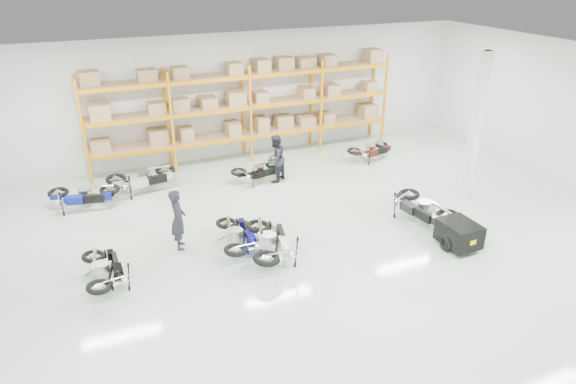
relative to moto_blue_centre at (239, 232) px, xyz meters
name	(u,v)px	position (x,y,z in m)	size (l,w,h in m)	color
room	(328,157)	(2.40, -0.17, 1.73)	(18.00, 18.00, 18.00)	#B4C9B5
pallet_rack	(246,98)	(2.40, 6.28, 1.74)	(11.28, 0.98, 3.62)	orange
structural_column	(476,128)	(7.60, 0.33, 1.73)	(0.25, 0.25, 4.50)	white
moto_blue_centre	(239,232)	(0.00, 0.00, 0.00)	(0.76, 1.71, 1.04)	#080955
moto_silver_left	(271,237)	(0.62, -0.68, 0.06)	(0.85, 1.91, 1.17)	silver
moto_black_far_left	(105,266)	(-3.29, -0.27, -0.02)	(0.72, 1.63, 0.99)	black
moto_touring_right	(422,203)	(5.23, -0.53, 0.05)	(0.83, 1.87, 1.14)	black
trailer	(459,234)	(5.23, -2.12, -0.10)	(0.90, 1.71, 0.71)	black
moto_back_a	(82,191)	(-3.53, 4.14, 0.03)	(0.80, 1.79, 1.09)	navy
moto_back_b	(142,174)	(-1.68, 4.71, 0.06)	(0.85, 1.90, 1.16)	silver
moto_back_c	(259,168)	(2.00, 4.00, -0.04)	(0.69, 1.56, 0.95)	black
moto_back_d	(371,147)	(6.53, 4.26, -0.04)	(0.70, 1.57, 0.96)	#45160D
person_left	(178,219)	(-1.37, 0.73, 0.29)	(0.59, 0.39, 1.62)	black
person_back	(275,159)	(2.51, 3.78, 0.29)	(0.79, 0.61, 1.62)	black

